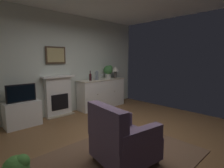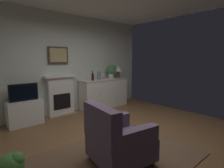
{
  "view_description": "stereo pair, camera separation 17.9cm",
  "coord_description": "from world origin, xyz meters",
  "px_view_note": "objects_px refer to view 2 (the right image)",
  "views": [
    {
      "loc": [
        -2.46,
        -2.12,
        1.53
      ],
      "look_at": [
        0.12,
        0.61,
        1.0
      ],
      "focal_mm": 28.01,
      "sensor_mm": 36.0,
      "label": 1
    },
    {
      "loc": [
        -2.33,
        -2.24,
        1.53
      ],
      "look_at": [
        0.12,
        0.61,
        1.0
      ],
      "focal_mm": 28.01,
      "sensor_mm": 36.0,
      "label": 2
    }
  ],
  "objects_px": {
    "framed_picture": "(58,55)",
    "tv_set": "(24,92)",
    "wine_glass_center": "(105,75)",
    "armchair": "(117,140)",
    "table_lamp": "(118,70)",
    "potted_plant_fern": "(12,167)",
    "wine_glass_right": "(109,75)",
    "tv_cabinet": "(25,113)",
    "vase_decorative": "(99,75)",
    "wine_bottle": "(93,77)",
    "potted_plant_small": "(111,71)",
    "fireplace_unit": "(61,95)",
    "sideboard_cabinet": "(104,93)",
    "wine_glass_left": "(103,76)"
  },
  "relations": [
    {
      "from": "framed_picture",
      "to": "tv_set",
      "type": "bearing_deg",
      "value": -166.69
    },
    {
      "from": "wine_glass_center",
      "to": "armchair",
      "type": "height_order",
      "value": "wine_glass_center"
    },
    {
      "from": "table_lamp",
      "to": "wine_glass_center",
      "type": "bearing_deg",
      "value": -178.91
    },
    {
      "from": "framed_picture",
      "to": "tv_set",
      "type": "xyz_separation_m",
      "value": [
        -0.98,
        -0.23,
        -0.86
      ]
    },
    {
      "from": "table_lamp",
      "to": "potted_plant_fern",
      "type": "relative_size",
      "value": 0.93
    },
    {
      "from": "wine_glass_right",
      "to": "tv_cabinet",
      "type": "height_order",
      "value": "wine_glass_right"
    },
    {
      "from": "framed_picture",
      "to": "vase_decorative",
      "type": "distance_m",
      "value": 1.33
    },
    {
      "from": "wine_glass_right",
      "to": "wine_bottle",
      "type": "bearing_deg",
      "value": 179.09
    },
    {
      "from": "wine_bottle",
      "to": "potted_plant_small",
      "type": "distance_m",
      "value": 0.83
    },
    {
      "from": "wine_glass_center",
      "to": "vase_decorative",
      "type": "distance_m",
      "value": 0.27
    },
    {
      "from": "table_lamp",
      "to": "wine_glass_right",
      "type": "xyz_separation_m",
      "value": [
        -0.47,
        -0.06,
        -0.16
      ]
    },
    {
      "from": "fireplace_unit",
      "to": "wine_bottle",
      "type": "height_order",
      "value": "wine_bottle"
    },
    {
      "from": "vase_decorative",
      "to": "tv_cabinet",
      "type": "distance_m",
      "value": 2.27
    },
    {
      "from": "tv_cabinet",
      "to": "fireplace_unit",
      "type": "bearing_deg",
      "value": 9.45
    },
    {
      "from": "table_lamp",
      "to": "framed_picture",
      "type": "bearing_deg",
      "value": 173.66
    },
    {
      "from": "sideboard_cabinet",
      "to": "wine_glass_right",
      "type": "xyz_separation_m",
      "value": [
        0.14,
        -0.06,
        0.58
      ]
    },
    {
      "from": "wine_glass_right",
      "to": "potted_plant_fern",
      "type": "distance_m",
      "value": 3.86
    },
    {
      "from": "sideboard_cabinet",
      "to": "potted_plant_fern",
      "type": "height_order",
      "value": "sideboard_cabinet"
    },
    {
      "from": "wine_glass_left",
      "to": "potted_plant_fern",
      "type": "relative_size",
      "value": 0.38
    },
    {
      "from": "wine_glass_left",
      "to": "armchair",
      "type": "height_order",
      "value": "wine_glass_left"
    },
    {
      "from": "fireplace_unit",
      "to": "potted_plant_fern",
      "type": "bearing_deg",
      "value": -126.15
    },
    {
      "from": "sideboard_cabinet",
      "to": "vase_decorative",
      "type": "height_order",
      "value": "vase_decorative"
    },
    {
      "from": "table_lamp",
      "to": "armchair",
      "type": "bearing_deg",
      "value": -132.96
    },
    {
      "from": "wine_bottle",
      "to": "armchair",
      "type": "distance_m",
      "value": 2.93
    },
    {
      "from": "fireplace_unit",
      "to": "wine_glass_center",
      "type": "bearing_deg",
      "value": -7.51
    },
    {
      "from": "potted_plant_fern",
      "to": "armchair",
      "type": "relative_size",
      "value": 0.47
    },
    {
      "from": "wine_glass_left",
      "to": "wine_glass_right",
      "type": "xyz_separation_m",
      "value": [
        0.22,
        -0.01,
        0.0
      ]
    },
    {
      "from": "sideboard_cabinet",
      "to": "tv_cabinet",
      "type": "xyz_separation_m",
      "value": [
        -2.37,
        0.02,
        -0.17
      ]
    },
    {
      "from": "vase_decorative",
      "to": "potted_plant_fern",
      "type": "relative_size",
      "value": 0.65
    },
    {
      "from": "table_lamp",
      "to": "wine_bottle",
      "type": "distance_m",
      "value": 1.1
    },
    {
      "from": "tv_set",
      "to": "potted_plant_small",
      "type": "distance_m",
      "value": 2.73
    },
    {
      "from": "fireplace_unit",
      "to": "tv_cabinet",
      "type": "height_order",
      "value": "fireplace_unit"
    },
    {
      "from": "wine_bottle",
      "to": "wine_glass_left",
      "type": "relative_size",
      "value": 1.76
    },
    {
      "from": "wine_glass_left",
      "to": "tv_cabinet",
      "type": "bearing_deg",
      "value": 178.39
    },
    {
      "from": "wine_glass_center",
      "to": "wine_glass_right",
      "type": "bearing_deg",
      "value": -23.54
    },
    {
      "from": "sideboard_cabinet",
      "to": "tv_cabinet",
      "type": "height_order",
      "value": "sideboard_cabinet"
    },
    {
      "from": "vase_decorative",
      "to": "tv_set",
      "type": "bearing_deg",
      "value": 178.88
    },
    {
      "from": "wine_glass_left",
      "to": "potted_plant_small",
      "type": "relative_size",
      "value": 0.38
    },
    {
      "from": "fireplace_unit",
      "to": "wine_bottle",
      "type": "xyz_separation_m",
      "value": [
        0.92,
        -0.23,
        0.47
      ]
    },
    {
      "from": "fireplace_unit",
      "to": "sideboard_cabinet",
      "type": "relative_size",
      "value": 0.68
    },
    {
      "from": "fireplace_unit",
      "to": "potted_plant_fern",
      "type": "height_order",
      "value": "fireplace_unit"
    },
    {
      "from": "wine_bottle",
      "to": "potted_plant_small",
      "type": "relative_size",
      "value": 0.67
    },
    {
      "from": "vase_decorative",
      "to": "wine_bottle",
      "type": "bearing_deg",
      "value": 179.75
    },
    {
      "from": "potted_plant_fern",
      "to": "tv_set",
      "type": "bearing_deg",
      "value": 71.88
    },
    {
      "from": "fireplace_unit",
      "to": "wine_glass_center",
      "type": "xyz_separation_m",
      "value": [
        1.43,
        -0.19,
        0.48
      ]
    },
    {
      "from": "table_lamp",
      "to": "wine_bottle",
      "type": "xyz_separation_m",
      "value": [
        -1.08,
        -0.05,
        -0.17
      ]
    },
    {
      "from": "framed_picture",
      "to": "wine_glass_center",
      "type": "relative_size",
      "value": 3.33
    },
    {
      "from": "framed_picture",
      "to": "wine_glass_left",
      "type": "height_order",
      "value": "framed_picture"
    },
    {
      "from": "fireplace_unit",
      "to": "framed_picture",
      "type": "distance_m",
      "value": 1.09
    },
    {
      "from": "wine_bottle",
      "to": "sideboard_cabinet",
      "type": "bearing_deg",
      "value": 5.84
    }
  ]
}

